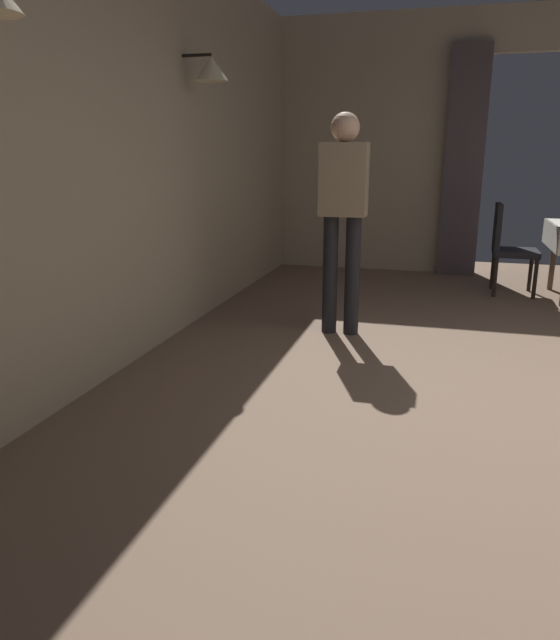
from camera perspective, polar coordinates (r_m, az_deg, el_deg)
The scene contains 4 objects.
wall_left at distance 4.04m, azimuth -16.97°, elevation 16.16°, with size 0.49×8.40×3.00m.
wall_back at distance 7.69m, azimuth 24.30°, elevation 15.00°, with size 6.40×0.27×3.00m.
chair_mid_left at distance 6.64m, azimuth 20.88°, elevation 6.74°, with size 0.44×0.44×0.93m.
person_waiter_by_doorway at distance 4.75m, azimuth 6.03°, elevation 10.72°, with size 0.36×0.22×1.72m.
Camera 1 is at (-1.08, -3.44, 1.42)m, focal length 33.59 mm.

